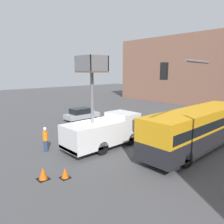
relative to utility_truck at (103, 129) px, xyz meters
The scene contains 9 objects.
ground_plane 1.55m from the utility_truck, 76.86° to the right, with size 120.00×120.00×0.00m, color #4C4C4F.
utility_truck is the anchor object (origin of this frame).
city_bus 7.18m from the utility_truck, 44.85° to the left, with size 2.60×11.57×3.07m.
traffic_light_pole 8.46m from the utility_truck, ahead, with size 3.65×3.39×6.64m.
road_worker_near_truck 4.38m from the utility_truck, 121.40° to the right, with size 0.38×0.38×1.87m.
road_worker_directing 3.12m from the utility_truck, 22.97° to the left, with size 0.38×0.38×1.86m.
traffic_cone_near_truck 5.47m from the utility_truck, 64.37° to the right, with size 0.53×0.53×0.61m.
traffic_cone_mid_road 6.12m from the utility_truck, 74.34° to the right, with size 0.62×0.62×0.70m.
parked_car_curbside 10.18m from the utility_truck, 154.82° to the left, with size 1.75×4.22×1.47m.
Camera 1 is at (12.32, -10.11, 5.93)m, focal length 35.00 mm.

